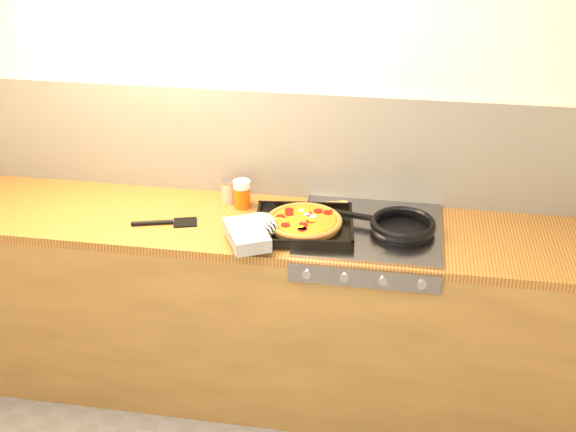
% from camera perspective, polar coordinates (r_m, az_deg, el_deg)
% --- Properties ---
extents(room_shell, '(3.20, 3.20, 3.20)m').
position_cam_1_polar(room_shell, '(3.30, -0.82, 5.63)').
color(room_shell, white).
rests_on(room_shell, ground).
extents(counter_run, '(3.20, 0.62, 0.90)m').
position_cam_1_polar(counter_run, '(3.37, -1.63, -7.31)').
color(counter_run, olive).
rests_on(counter_run, ground).
extents(stovetop, '(0.60, 0.56, 0.02)m').
position_cam_1_polar(stovetop, '(3.09, 6.47, -1.07)').
color(stovetop, gray).
rests_on(stovetop, counter_run).
extents(pizza_on_tray, '(0.56, 0.53, 0.07)m').
position_cam_1_polar(pizza_on_tray, '(3.02, 0.02, -0.70)').
color(pizza_on_tray, black).
rests_on(pizza_on_tray, stovetop).
extents(frying_pan, '(0.48, 0.33, 0.05)m').
position_cam_1_polar(frying_pan, '(3.06, 8.95, -0.77)').
color(frying_pan, black).
rests_on(frying_pan, stovetop).
extents(tomato_can, '(0.09, 0.09, 0.10)m').
position_cam_1_polar(tomato_can, '(3.31, -4.65, 1.93)').
color(tomato_can, '#A3210D').
rests_on(tomato_can, counter_run).
extents(juice_glass, '(0.09, 0.09, 0.13)m').
position_cam_1_polar(juice_glass, '(3.25, -3.65, 1.76)').
color(juice_glass, '#C94F0B').
rests_on(juice_glass, counter_run).
extents(wooden_spoon, '(0.29, 0.11, 0.02)m').
position_cam_1_polar(wooden_spoon, '(3.29, 2.80, 0.98)').
color(wooden_spoon, tan).
rests_on(wooden_spoon, counter_run).
extents(black_spatula, '(0.28, 0.13, 0.02)m').
position_cam_1_polar(black_spatula, '(3.17, -9.62, -0.51)').
color(black_spatula, black).
rests_on(black_spatula, counter_run).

